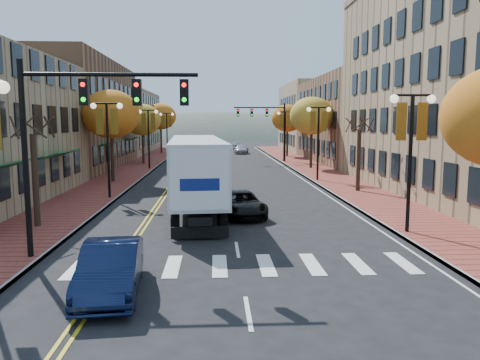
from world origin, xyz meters
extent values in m
plane|color=black|center=(0.00, 0.00, 0.00)|extent=(200.00, 200.00, 0.00)
cube|color=brown|center=(-9.00, 32.50, 0.07)|extent=(4.00, 85.00, 0.15)
cube|color=brown|center=(9.00, 32.50, 0.07)|extent=(4.00, 85.00, 0.15)
cube|color=brown|center=(-17.00, 36.00, 5.50)|extent=(12.00, 24.00, 11.00)
cube|color=#9E8966|center=(-17.00, 61.00, 4.75)|extent=(12.00, 26.00, 9.50)
cube|color=brown|center=(18.50, 42.00, 5.00)|extent=(15.00, 24.00, 10.00)
cube|color=#9E8966|center=(18.50, 64.00, 5.50)|extent=(15.00, 20.00, 11.00)
cylinder|color=#382619|center=(-9.00, 8.00, 2.25)|extent=(0.28, 0.28, 4.20)
cylinder|color=#382619|center=(-9.00, 24.00, 2.60)|extent=(0.28, 0.28, 4.90)
ellipsoid|color=orange|center=(-9.00, 24.00, 5.46)|extent=(4.48, 4.48, 3.81)
cylinder|color=#382619|center=(-9.00, 40.00, 2.42)|extent=(0.28, 0.28, 4.55)
ellipsoid|color=gold|center=(-9.00, 40.00, 5.07)|extent=(4.16, 4.16, 3.54)
cylinder|color=#382619|center=(-9.00, 58.00, 2.67)|extent=(0.28, 0.28, 5.04)
ellipsoid|color=orange|center=(-9.00, 58.00, 5.62)|extent=(4.61, 4.61, 3.92)
cylinder|color=#382619|center=(9.00, 18.00, 2.25)|extent=(0.28, 0.28, 4.20)
cylinder|color=#382619|center=(9.00, 34.00, 2.60)|extent=(0.28, 0.28, 4.90)
ellipsoid|color=gold|center=(9.00, 34.00, 5.46)|extent=(4.48, 4.48, 3.81)
cylinder|color=#382619|center=(9.00, 50.00, 2.53)|extent=(0.28, 0.28, 4.76)
ellipsoid|color=orange|center=(9.00, 50.00, 5.30)|extent=(4.35, 4.35, 3.70)
sphere|color=#FFF2CC|center=(-6.70, 0.00, 5.85)|extent=(0.36, 0.36, 0.36)
cylinder|color=black|center=(-7.50, 16.00, 3.00)|extent=(0.16, 0.16, 6.00)
cylinder|color=black|center=(-7.50, 16.00, 6.00)|extent=(1.60, 0.10, 0.10)
sphere|color=#FFF2CC|center=(-8.30, 16.00, 5.85)|extent=(0.36, 0.36, 0.36)
sphere|color=#FFF2CC|center=(-6.70, 16.00, 5.85)|extent=(0.36, 0.36, 0.36)
cube|color=orange|center=(-7.95, 16.00, 4.90)|extent=(0.45, 0.03, 1.60)
cube|color=orange|center=(-7.05, 16.00, 4.90)|extent=(0.45, 0.03, 1.60)
cylinder|color=black|center=(-7.50, 34.00, 3.00)|extent=(0.16, 0.16, 6.00)
cylinder|color=black|center=(-7.50, 34.00, 6.00)|extent=(1.60, 0.10, 0.10)
sphere|color=#FFF2CC|center=(-8.30, 34.00, 5.85)|extent=(0.36, 0.36, 0.36)
sphere|color=#FFF2CC|center=(-6.70, 34.00, 5.85)|extent=(0.36, 0.36, 0.36)
cube|color=orange|center=(-7.95, 34.00, 4.90)|extent=(0.45, 0.03, 1.60)
cube|color=orange|center=(-7.05, 34.00, 4.90)|extent=(0.45, 0.03, 1.60)
cylinder|color=black|center=(-7.50, 52.00, 3.00)|extent=(0.16, 0.16, 6.00)
cylinder|color=black|center=(-7.50, 52.00, 6.00)|extent=(1.60, 0.10, 0.10)
sphere|color=#FFF2CC|center=(-8.30, 52.00, 5.85)|extent=(0.36, 0.36, 0.36)
sphere|color=#FFF2CC|center=(-6.70, 52.00, 5.85)|extent=(0.36, 0.36, 0.36)
cube|color=orange|center=(-7.95, 52.00, 4.90)|extent=(0.45, 0.03, 1.60)
cube|color=orange|center=(-7.05, 52.00, 4.90)|extent=(0.45, 0.03, 1.60)
cylinder|color=black|center=(7.50, 6.00, 3.00)|extent=(0.16, 0.16, 6.00)
cylinder|color=black|center=(7.50, 6.00, 6.00)|extent=(1.60, 0.10, 0.10)
sphere|color=#FFF2CC|center=(6.70, 6.00, 5.85)|extent=(0.36, 0.36, 0.36)
sphere|color=#FFF2CC|center=(8.30, 6.00, 5.85)|extent=(0.36, 0.36, 0.36)
cube|color=orange|center=(7.05, 6.00, 4.90)|extent=(0.45, 0.03, 1.60)
cube|color=orange|center=(7.95, 6.00, 4.90)|extent=(0.45, 0.03, 1.60)
cylinder|color=black|center=(7.50, 24.00, 3.00)|extent=(0.16, 0.16, 6.00)
cylinder|color=black|center=(7.50, 24.00, 6.00)|extent=(1.60, 0.10, 0.10)
sphere|color=#FFF2CC|center=(6.70, 24.00, 5.85)|extent=(0.36, 0.36, 0.36)
sphere|color=#FFF2CC|center=(8.30, 24.00, 5.85)|extent=(0.36, 0.36, 0.36)
cube|color=orange|center=(7.05, 24.00, 4.90)|extent=(0.45, 0.03, 1.60)
cube|color=orange|center=(7.95, 24.00, 4.90)|extent=(0.45, 0.03, 1.60)
cylinder|color=black|center=(7.50, 42.00, 3.00)|extent=(0.16, 0.16, 6.00)
cylinder|color=black|center=(7.50, 42.00, 6.00)|extent=(1.60, 0.10, 0.10)
sphere|color=#FFF2CC|center=(6.70, 42.00, 5.85)|extent=(0.36, 0.36, 0.36)
sphere|color=#FFF2CC|center=(8.30, 42.00, 5.85)|extent=(0.36, 0.36, 0.36)
cube|color=orange|center=(7.05, 42.00, 4.90)|extent=(0.45, 0.03, 1.60)
cube|color=orange|center=(7.95, 42.00, 4.90)|extent=(0.45, 0.03, 1.60)
cylinder|color=black|center=(-7.40, 3.00, 3.50)|extent=(0.20, 0.20, 7.00)
cylinder|color=black|center=(-4.40, 3.00, 6.50)|extent=(6.00, 0.14, 0.14)
cube|color=black|center=(-5.30, 3.00, 5.90)|extent=(0.30, 0.25, 0.90)
sphere|color=#FF0C0C|center=(-5.30, 2.86, 6.15)|extent=(0.16, 0.16, 0.16)
cube|color=black|center=(-3.50, 3.00, 5.90)|extent=(0.30, 0.25, 0.90)
sphere|color=#FF0C0C|center=(-3.50, 2.86, 6.15)|extent=(0.16, 0.16, 0.16)
cube|color=black|center=(-1.88, 3.00, 5.90)|extent=(0.30, 0.25, 0.90)
sphere|color=#FF0C0C|center=(-1.88, 2.86, 6.15)|extent=(0.16, 0.16, 0.16)
cylinder|color=black|center=(7.40, 42.00, 3.50)|extent=(0.20, 0.20, 7.00)
cylinder|color=black|center=(4.40, 42.00, 6.50)|extent=(6.00, 0.14, 0.14)
cube|color=black|center=(5.30, 42.00, 5.90)|extent=(0.30, 0.25, 0.90)
sphere|color=#FF0C0C|center=(5.30, 41.86, 6.15)|extent=(0.16, 0.16, 0.16)
cube|color=black|center=(3.50, 42.00, 5.90)|extent=(0.30, 0.25, 0.90)
sphere|color=#FF0C0C|center=(3.50, 41.86, 6.15)|extent=(0.16, 0.16, 0.16)
cube|color=black|center=(1.88, 42.00, 5.90)|extent=(0.30, 0.25, 0.90)
sphere|color=#FF0C0C|center=(1.88, 41.86, 6.15)|extent=(0.16, 0.16, 0.16)
cube|color=black|center=(-1.85, 11.61, 0.85)|extent=(1.79, 12.99, 0.35)
cube|color=silver|center=(-1.85, 11.61, 2.59)|extent=(3.38, 13.09, 2.79)
cube|color=black|center=(-2.34, 19.57, 1.64)|extent=(2.67, 3.14, 2.49)
cylinder|color=black|center=(-2.58, 6.38, 0.50)|extent=(0.41, 1.02, 1.00)
cylinder|color=black|center=(-0.49, 6.50, 0.50)|extent=(0.41, 1.02, 1.00)
cylinder|color=black|center=(-2.65, 7.57, 0.50)|extent=(0.41, 1.02, 1.00)
cylinder|color=black|center=(-0.56, 7.70, 0.50)|extent=(0.41, 1.02, 1.00)
cylinder|color=black|center=(-3.31, 18.31, 0.50)|extent=(0.41, 1.02, 1.00)
cylinder|color=black|center=(-1.22, 18.44, 0.50)|extent=(0.41, 1.02, 1.00)
cylinder|color=black|center=(-3.45, 20.50, 0.50)|extent=(0.41, 1.02, 1.00)
cylinder|color=black|center=(-1.36, 20.63, 0.50)|extent=(0.41, 1.02, 1.00)
imported|color=#0C1533|center=(-3.82, -0.43, 0.74)|extent=(1.97, 4.62, 1.48)
imported|color=black|center=(0.50, 10.46, 0.65)|extent=(2.72, 4.89, 1.29)
imported|color=white|center=(-1.39, 47.93, 0.80)|extent=(1.97, 4.72, 1.60)
imported|color=#A5A7AD|center=(3.18, 57.60, 0.68)|extent=(2.54, 4.92, 1.37)
imported|color=#9F9FA7|center=(2.98, 67.25, 0.66)|extent=(1.60, 4.07, 1.32)
camera|label=1|loc=(-0.82, -13.51, 4.92)|focal=35.00mm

